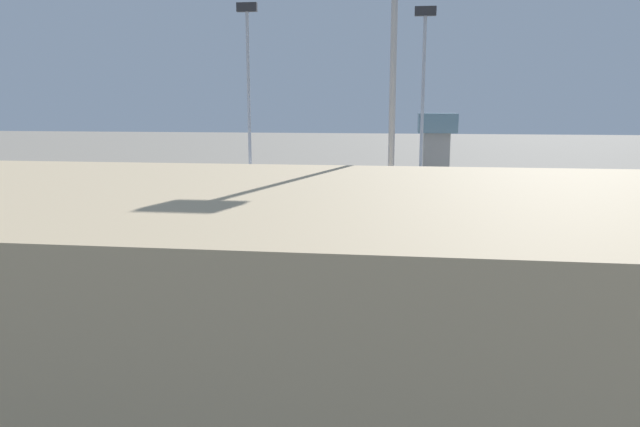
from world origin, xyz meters
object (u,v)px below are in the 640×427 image
train_on_track_0 (310,185)px  maintenance_shed (87,290)px  train_on_track_6 (266,232)px  train_on_track_5 (279,216)px  train_on_track_1 (310,191)px  light_mast_0 (423,78)px  light_mast_2 (248,74)px  train_on_track_4 (339,213)px  train_on_track_7 (227,246)px  train_on_track_3 (141,200)px  light_mast_1 (393,68)px  control_tower (436,143)px

train_on_track_0 → maintenance_shed: size_ratio=2.33×
train_on_track_6 → maintenance_shed: maintenance_shed is taller
train_on_track_5 → maintenance_shed: (2.73, 29.72, 2.14)m
train_on_track_1 → train_on_track_5: (-0.01, 20.00, 0.53)m
train_on_track_5 → light_mast_0: light_mast_0 is taller
light_mast_2 → train_on_track_1: bearing=139.4°
train_on_track_6 → train_on_track_4: 11.32m
train_on_track_7 → train_on_track_0: same height
train_on_track_1 → maintenance_shed: (2.72, 49.72, 2.67)m
train_on_track_3 → light_mast_0: (-32.28, -18.12, 14.29)m
train_on_track_0 → light_mast_0: 20.89m
train_on_track_6 → light_mast_2: size_ratio=4.33×
train_on_track_7 → light_mast_1: 18.52m
train_on_track_6 → train_on_track_1: size_ratio=1.00×
train_on_track_7 → maintenance_shed: size_ratio=2.33×
light_mast_1 → maintenance_shed: 24.52m
maintenance_shed → light_mast_2: bearing=-82.9°
train_on_track_6 → train_on_track_5: 5.03m
light_mast_0 → light_mast_1: 40.35m
train_on_track_7 → train_on_track_3: bearing=-51.3°
train_on_track_3 → light_mast_2: (-8.22, -18.55, 14.86)m
train_on_track_3 → train_on_track_1: (-18.18, -10.00, -0.02)m
train_on_track_3 → train_on_track_0: (-17.39, -15.00, -0.02)m
train_on_track_3 → train_on_track_0: bearing=-139.2°
train_on_track_4 → train_on_track_5: (5.18, 5.00, 0.59)m
train_on_track_1 → train_on_track_5: size_ratio=0.96×
maintenance_shed → control_tower: 74.40m
train_on_track_7 → maintenance_shed: 19.91m
train_on_track_1 → control_tower: bearing=-127.7°
train_on_track_7 → light_mast_0: (-16.24, -38.12, 14.33)m
train_on_track_4 → train_on_track_3: train_on_track_3 is taller
light_mast_2 → control_tower: (-26.95, -13.44, -10.17)m
train_on_track_4 → train_on_track_5: bearing=44.0°
train_on_track_0 → control_tower: size_ratio=12.12×
train_on_track_4 → train_on_track_0: bearing=-73.4°
control_tower → train_on_track_4: bearing=72.3°
train_on_track_6 → train_on_track_3: same height
train_on_track_4 → train_on_track_1: 15.87m
train_on_track_4 → train_on_track_5: train_on_track_5 is taller
control_tower → train_on_track_1: bearing=52.3°
light_mast_1 → light_mast_2: 45.51m
train_on_track_5 → light_mast_1: light_mast_1 is taller
maintenance_shed → train_on_track_7: bearing=-91.7°
train_on_track_4 → control_tower: control_tower is taller
train_on_track_4 → light_mast_2: light_mast_2 is taller
train_on_track_5 → light_mast_1: bearing=131.1°
train_on_track_4 → control_tower: 39.12m
train_on_track_7 → light_mast_2: light_mast_2 is taller
train_on_track_3 → train_on_track_7: bearing=128.7°
light_mast_2 → train_on_track_0: bearing=158.9°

